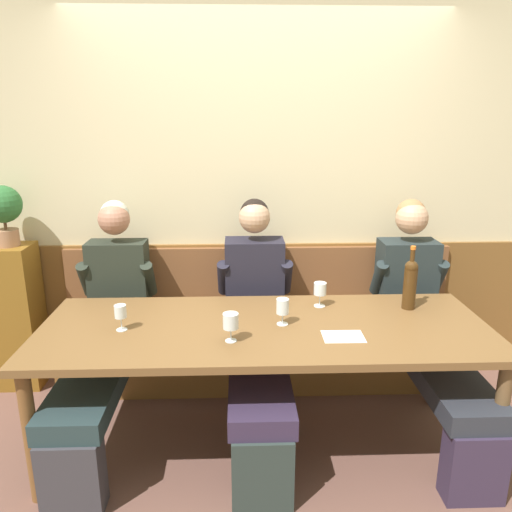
% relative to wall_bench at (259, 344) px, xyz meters
% --- Properties ---
extents(ground_plane, '(6.80, 6.80, 0.02)m').
position_rel_wall_bench_xyz_m(ground_plane, '(0.00, -0.83, -0.29)').
color(ground_plane, brown).
rests_on(ground_plane, ground).
extents(room_wall_back, '(6.80, 0.08, 2.80)m').
position_rel_wall_bench_xyz_m(room_wall_back, '(0.00, 0.26, 1.12)').
color(room_wall_back, beige).
rests_on(room_wall_back, ground).
extents(wood_wainscot_panel, '(6.80, 0.03, 0.96)m').
position_rel_wall_bench_xyz_m(wood_wainscot_panel, '(0.00, 0.21, 0.20)').
color(wood_wainscot_panel, brown).
rests_on(wood_wainscot_panel, ground).
extents(wall_bench, '(2.71, 0.42, 0.94)m').
position_rel_wall_bench_xyz_m(wall_bench, '(0.00, 0.00, 0.00)').
color(wall_bench, brown).
rests_on(wall_bench, ground).
extents(dining_table, '(2.41, 0.90, 0.74)m').
position_rel_wall_bench_xyz_m(dining_table, '(0.00, -0.72, 0.39)').
color(dining_table, brown).
rests_on(dining_table, ground).
extents(person_center_left_seat, '(0.49, 1.33, 1.31)m').
position_rel_wall_bench_xyz_m(person_center_left_seat, '(-0.94, -0.39, 0.35)').
color(person_center_left_seat, '#36353B').
rests_on(person_center_left_seat, ground).
extents(person_center_right_seat, '(0.49, 1.34, 1.31)m').
position_rel_wall_bench_xyz_m(person_center_right_seat, '(-0.03, -0.37, 0.36)').
color(person_center_right_seat, '#293532').
rests_on(person_center_right_seat, ground).
extents(person_right_seat, '(0.48, 1.34, 1.31)m').
position_rel_wall_bench_xyz_m(person_right_seat, '(1.00, -0.37, 0.36)').
color(person_right_seat, '#332840').
rests_on(person_right_seat, ground).
extents(wine_bottle_clear_water, '(0.08, 0.08, 0.38)m').
position_rel_wall_bench_xyz_m(wine_bottle_clear_water, '(0.85, -0.50, 0.62)').
color(wine_bottle_clear_water, '#412910').
rests_on(wine_bottle_clear_water, dining_table).
extents(wine_glass_center_rear, '(0.07, 0.07, 0.15)m').
position_rel_wall_bench_xyz_m(wine_glass_center_rear, '(0.10, -0.71, 0.56)').
color(wine_glass_center_rear, silver).
rests_on(wine_glass_center_rear, dining_table).
extents(wine_glass_near_bucket, '(0.07, 0.07, 0.15)m').
position_rel_wall_bench_xyz_m(wine_glass_near_bucket, '(0.34, -0.45, 0.56)').
color(wine_glass_near_bucket, silver).
rests_on(wine_glass_near_bucket, dining_table).
extents(wine_glass_mid_right, '(0.06, 0.06, 0.14)m').
position_rel_wall_bench_xyz_m(wine_glass_mid_right, '(-0.76, -0.75, 0.56)').
color(wine_glass_mid_right, silver).
rests_on(wine_glass_mid_right, dining_table).
extents(wine_glass_right_end, '(0.08, 0.08, 0.15)m').
position_rel_wall_bench_xyz_m(wine_glass_right_end, '(-0.18, -0.90, 0.56)').
color(wine_glass_right_end, silver).
rests_on(wine_glass_right_end, dining_table).
extents(tasting_sheet_left_guest, '(0.21, 0.15, 0.00)m').
position_rel_wall_bench_xyz_m(tasting_sheet_left_guest, '(0.39, -0.87, 0.46)').
color(tasting_sheet_left_guest, white).
rests_on(tasting_sheet_left_guest, dining_table).
extents(corner_pedestal, '(0.28, 0.28, 1.01)m').
position_rel_wall_bench_xyz_m(corner_pedestal, '(-1.66, 0.03, 0.22)').
color(corner_pedestal, brown).
rests_on(corner_pedestal, ground).
extents(potted_plant, '(0.24, 0.24, 0.40)m').
position_rel_wall_bench_xyz_m(potted_plant, '(-1.66, 0.03, 0.97)').
color(potted_plant, '#A47354').
rests_on(potted_plant, corner_pedestal).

